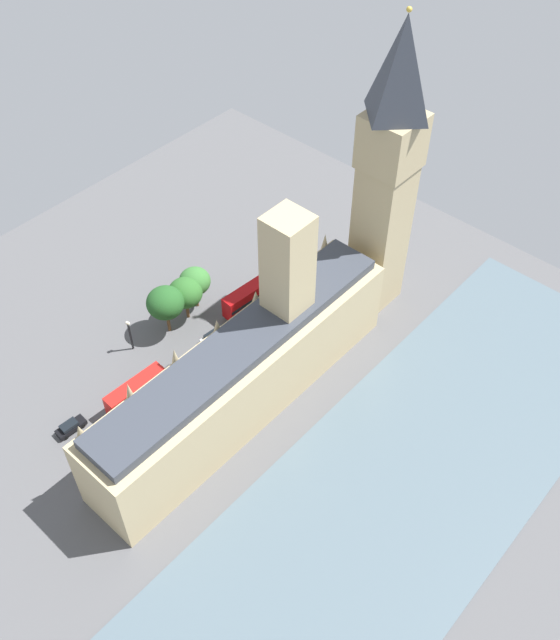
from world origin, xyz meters
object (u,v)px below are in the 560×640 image
at_px(parliament_building, 248,366).
at_px(plane_tree_trailing, 195,281).
at_px(pedestrian_kerbside, 112,447).
at_px(plane_tree_leading, 185,293).
at_px(car_dark_green_by_river_gate, 180,366).
at_px(clock_tower, 388,170).
at_px(street_lamp_far_end, 130,330).
at_px(double_decker_bus_under_trees, 249,297).
at_px(street_lamp_slot_10, 129,330).
at_px(car_black_opposite_hall, 71,427).
at_px(plane_tree_near_tower, 165,303).
at_px(double_decker_bus_corner, 136,392).
at_px(car_white_midblock, 213,336).

height_order(parliament_building, plane_tree_trailing, parliament_building).
bearing_deg(pedestrian_kerbside, plane_tree_trailing, -51.20).
bearing_deg(plane_tree_leading, car_dark_green_by_river_gate, 130.99).
bearing_deg(parliament_building, clock_tower, -90.15).
bearing_deg(street_lamp_far_end, parliament_building, -166.79).
relative_size(double_decker_bus_under_trees, plane_tree_trailing, 1.27).
bearing_deg(car_dark_green_by_river_gate, double_decker_bus_under_trees, 98.29).
height_order(car_dark_green_by_river_gate, street_lamp_slot_10, street_lamp_slot_10).
bearing_deg(clock_tower, car_black_opposite_hall, 73.25).
bearing_deg(plane_tree_near_tower, plane_tree_trailing, -83.80).
bearing_deg(plane_tree_trailing, plane_tree_leading, 105.27).
relative_size(plane_tree_near_tower, plane_tree_leading, 1.12).
xyz_separation_m(parliament_building, plane_tree_trailing, (21.61, -9.11, -2.37)).
relative_size(clock_tower, street_lamp_far_end, 8.19).
height_order(car_black_opposite_hall, plane_tree_trailing, plane_tree_trailing).
bearing_deg(double_decker_bus_corner, plane_tree_near_tower, 122.57).
xyz_separation_m(clock_tower, pedestrian_kerbside, (9.00, 52.91, -26.43)).
bearing_deg(car_black_opposite_hall, street_lamp_slot_10, 112.21).
xyz_separation_m(car_dark_green_by_river_gate, pedestrian_kerbside, (-3.87, 17.46, -0.20)).
bearing_deg(street_lamp_slot_10, plane_tree_trailing, -92.46).
distance_m(car_white_midblock, car_dark_green_by_river_gate, 8.29).
relative_size(parliament_building, plane_tree_near_tower, 5.83).
distance_m(clock_tower, car_white_midblock, 40.15).
bearing_deg(double_decker_bus_corner, plane_tree_trailing, 115.01).
bearing_deg(street_lamp_slot_10, parliament_building, -166.24).
relative_size(car_white_midblock, car_dark_green_by_river_gate, 1.15).
height_order(double_decker_bus_under_trees, car_white_midblock, double_decker_bus_under_trees).
height_order(parliament_building, car_white_midblock, parliament_building).
bearing_deg(plane_tree_leading, street_lamp_slot_10, 82.81).
height_order(car_white_midblock, plane_tree_leading, plane_tree_leading).
xyz_separation_m(clock_tower, plane_tree_trailing, (21.70, 23.22, -21.13)).
height_order(clock_tower, plane_tree_trailing, clock_tower).
bearing_deg(parliament_building, pedestrian_kerbside, 66.59).
bearing_deg(plane_tree_trailing, pedestrian_kerbside, 113.15).
xyz_separation_m(double_decker_bus_corner, plane_tree_trailing, (8.79, -21.24, 3.35)).
bearing_deg(car_white_midblock, plane_tree_trailing, 158.76).
height_order(clock_tower, car_black_opposite_hall, clock_tower).
bearing_deg(street_lamp_far_end, double_decker_bus_under_trees, -111.35).
distance_m(car_white_midblock, plane_tree_near_tower, 9.98).
relative_size(double_decker_bus_under_trees, street_lamp_far_end, 1.67).
height_order(plane_tree_trailing, street_lamp_far_end, plane_tree_trailing).
relative_size(pedestrian_kerbside, street_lamp_far_end, 0.24).
bearing_deg(street_lamp_slot_10, plane_tree_leading, -97.19).
height_order(car_dark_green_by_river_gate, street_lamp_far_end, street_lamp_far_end).
distance_m(plane_tree_near_tower, street_lamp_slot_10, 7.55).
distance_m(car_white_midblock, plane_tree_trailing, 10.36).
distance_m(car_black_opposite_hall, plane_tree_leading, 29.38).
relative_size(plane_tree_trailing, plane_tree_leading, 0.99).
distance_m(parliament_building, car_white_midblock, 16.27).
xyz_separation_m(double_decker_bus_corner, plane_tree_near_tower, (7.98, -13.80, 4.12)).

